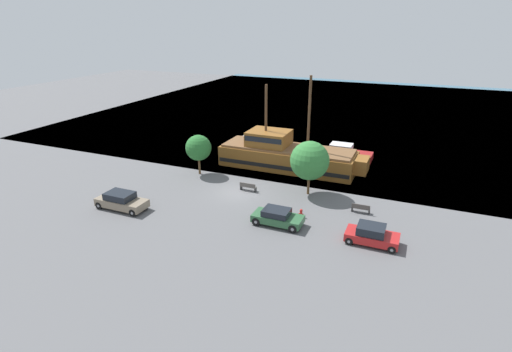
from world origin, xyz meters
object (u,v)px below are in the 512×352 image
at_px(parked_car_curb_front, 372,235).
at_px(moored_boat_outer, 344,153).
at_px(moored_boat_dockside, 261,139).
at_px(bench_promenade_west, 248,187).
at_px(pirate_ship, 286,155).
at_px(parked_car_curb_rear, 121,201).
at_px(parked_car_curb_mid, 277,217).
at_px(bench_promenade_east, 361,208).
at_px(fire_hydrant, 301,213).

bearing_deg(parked_car_curb_front, moored_boat_outer, 107.22).
relative_size(moored_boat_dockside, bench_promenade_west, 3.11).
height_order(pirate_ship, moored_boat_outer, pirate_ship).
distance_m(pirate_ship, parked_car_curb_rear, 18.91).
bearing_deg(moored_boat_dockside, parked_car_curb_front, -50.11).
distance_m(parked_car_curb_front, bench_promenade_west, 13.85).
xyz_separation_m(pirate_ship, parked_car_curb_front, (11.44, -13.38, -0.80)).
bearing_deg(bench_promenade_west, parked_car_curb_front, -23.40).
bearing_deg(parked_car_curb_rear, parked_car_curb_mid, 10.66).
relative_size(moored_boat_outer, bench_promenade_west, 3.89).
bearing_deg(parked_car_curb_front, moored_boat_dockside, 129.89).
bearing_deg(pirate_ship, parked_car_curb_rear, -122.25).
distance_m(moored_boat_dockside, bench_promenade_east, 22.95).
relative_size(moored_boat_outer, parked_car_curb_mid, 1.57).
distance_m(moored_boat_outer, bench_promenade_east, 15.02).
height_order(moored_boat_dockside, bench_promenade_east, moored_boat_dockside).
height_order(parked_car_curb_mid, fire_hydrant, parked_car_curb_mid).
bearing_deg(fire_hydrant, parked_car_curb_mid, -124.51).
distance_m(parked_car_curb_front, fire_hydrant, 6.53).
distance_m(parked_car_curb_front, parked_car_curb_rear, 21.68).
height_order(moored_boat_dockside, bench_promenade_west, moored_boat_dockside).
xyz_separation_m(moored_boat_outer, parked_car_curb_front, (5.98, -19.29, 0.06)).
relative_size(parked_car_curb_front, bench_promenade_east, 2.46).
xyz_separation_m(pirate_ship, fire_hydrant, (5.26, -11.30, -1.10)).
relative_size(parked_car_curb_rear, fire_hydrant, 6.13).
relative_size(parked_car_curb_rear, bench_promenade_east, 2.93).
relative_size(pirate_ship, moored_boat_dockside, 3.20).
bearing_deg(parked_car_curb_front, bench_promenade_west, 156.60).
height_order(parked_car_curb_mid, parked_car_curb_rear, parked_car_curb_rear).
bearing_deg(parked_car_curb_mid, moored_boat_dockside, 115.56).
xyz_separation_m(parked_car_curb_front, parked_car_curb_mid, (-7.60, 0.02, -0.02)).
relative_size(moored_boat_dockside, bench_promenade_east, 3.26).
xyz_separation_m(pirate_ship, moored_boat_outer, (5.46, 5.91, -0.86)).
xyz_separation_m(parked_car_curb_mid, bench_promenade_west, (-5.11, 5.48, -0.26)).
relative_size(pirate_ship, parked_car_curb_rear, 3.55).
xyz_separation_m(parked_car_curb_rear, fire_hydrant, (15.34, 4.68, -0.35)).
bearing_deg(moored_boat_outer, parked_car_curb_front, -72.78).
distance_m(parked_car_curb_rear, fire_hydrant, 16.04).
xyz_separation_m(fire_hydrant, bench_promenade_west, (-6.53, 3.42, 0.03)).
distance_m(pirate_ship, bench_promenade_east, 13.02).
distance_m(bench_promenade_east, bench_promenade_west, 11.13).
distance_m(pirate_ship, fire_hydrant, 12.51).
relative_size(pirate_ship, bench_promenade_east, 10.42).
height_order(pirate_ship, bench_promenade_east, pirate_ship).
xyz_separation_m(pirate_ship, bench_promenade_east, (9.84, -8.46, -1.08)).
height_order(moored_boat_dockside, parked_car_curb_front, moored_boat_dockside).
height_order(pirate_ship, fire_hydrant, pirate_ship).
relative_size(pirate_ship, parked_car_curb_front, 4.23).
height_order(moored_boat_dockside, parked_car_curb_mid, moored_boat_dockside).
bearing_deg(fire_hydrant, bench_promenade_west, 152.34).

